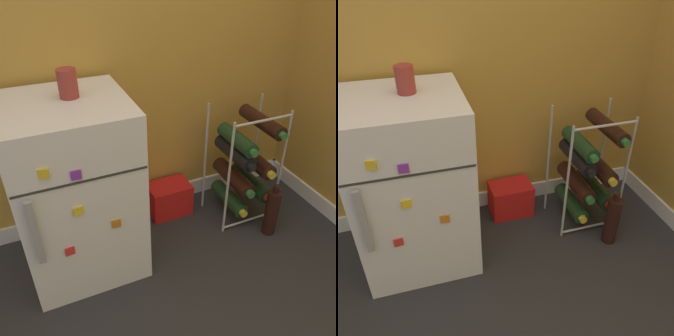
% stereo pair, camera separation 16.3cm
% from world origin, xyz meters
% --- Properties ---
extents(ground_plane, '(14.00, 14.00, 0.00)m').
position_xyz_m(ground_plane, '(0.00, 0.00, 0.00)').
color(ground_plane, '#28282B').
extents(mini_fridge, '(0.48, 0.49, 0.79)m').
position_xyz_m(mini_fridge, '(-0.33, 0.29, 0.39)').
color(mini_fridge, white).
rests_on(mini_fridge, ground_plane).
extents(wine_rack, '(0.32, 0.32, 0.62)m').
position_xyz_m(wine_rack, '(0.51, 0.29, 0.31)').
color(wine_rack, '#B2B2B7').
rests_on(wine_rack, ground_plane).
extents(soda_box, '(0.22, 0.15, 0.18)m').
position_xyz_m(soda_box, '(0.16, 0.44, 0.09)').
color(soda_box, red).
rests_on(soda_box, ground_plane).
extents(fridge_top_cup, '(0.07, 0.07, 0.11)m').
position_xyz_m(fridge_top_cup, '(-0.29, 0.32, 0.84)').
color(fridge_top_cup, maroon).
rests_on(fridge_top_cup, mini_fridge).
extents(loose_bottle_floor, '(0.07, 0.07, 0.29)m').
position_xyz_m(loose_bottle_floor, '(0.57, 0.09, 0.13)').
color(loose_bottle_floor, black).
rests_on(loose_bottle_floor, ground_plane).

